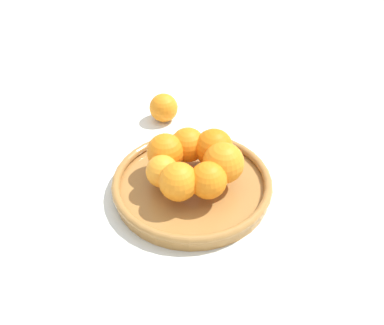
{
  "coord_description": "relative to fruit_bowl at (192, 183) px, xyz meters",
  "views": [
    {
      "loc": [
        0.23,
        -0.52,
        0.54
      ],
      "look_at": [
        0.0,
        0.0,
        0.07
      ],
      "focal_mm": 35.0,
      "sensor_mm": 36.0,
      "label": 1
    }
  ],
  "objects": [
    {
      "name": "ground_plane",
      "position": [
        0.0,
        0.0,
        -0.02
      ],
      "size": [
        4.0,
        4.0,
        0.0
      ],
      "primitive_type": "plane",
      "color": "silver"
    },
    {
      "name": "fruit_bowl",
      "position": [
        0.0,
        0.0,
        0.0
      ],
      "size": [
        0.33,
        0.33,
        0.04
      ],
      "color": "#A57238",
      "rests_on": "ground_plane"
    },
    {
      "name": "orange_pile",
      "position": [
        0.0,
        0.01,
        0.06
      ],
      "size": [
        0.2,
        0.2,
        0.08
      ],
      "color": "orange",
      "rests_on": "fruit_bowl"
    },
    {
      "name": "stray_orange",
      "position": [
        -0.18,
        0.22,
        0.02
      ],
      "size": [
        0.07,
        0.07,
        0.07
      ],
      "primitive_type": "sphere",
      "color": "orange",
      "rests_on": "ground_plane"
    }
  ]
}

